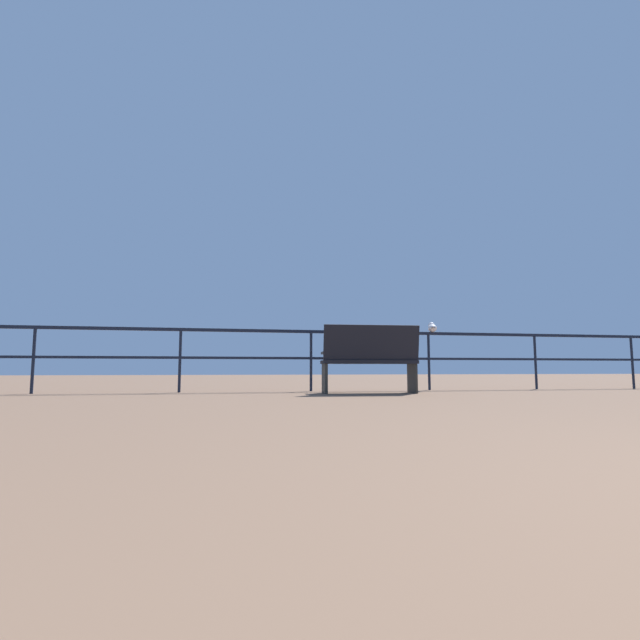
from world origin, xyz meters
name	(u,v)px	position (x,y,z in m)	size (l,w,h in m)	color
pier_railing	(371,346)	(0.00, 7.99, 0.74)	(22.74, 0.05, 0.99)	black
bench_near_left	(370,356)	(-0.31, 7.08, 0.55)	(1.44, 0.68, 1.00)	black
seagull_on_rail	(432,328)	(1.12, 8.01, 1.08)	(0.22, 0.39, 0.18)	silver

